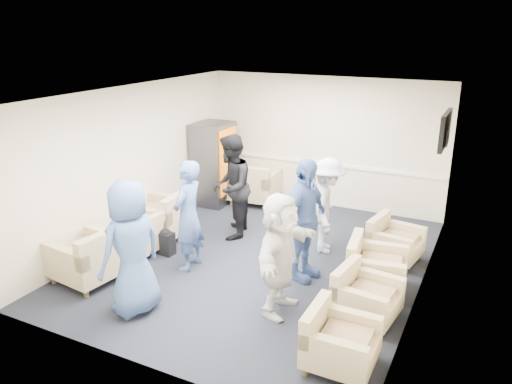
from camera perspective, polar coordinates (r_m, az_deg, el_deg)
The scene contains 25 objects.
floor at distance 8.27m, azimuth 0.48°, elevation -7.70°, with size 6.00×6.00×0.00m, color black.
ceiling at distance 7.48m, azimuth 0.54°, elevation 11.19°, with size 6.00×6.00×0.00m, color silver.
back_wall at distance 10.46m, azimuth 7.77°, elevation 5.64°, with size 5.00×0.02×2.70m, color beige.
front_wall at distance 5.41m, azimuth -13.66°, elevation -7.26°, with size 5.00×0.02×2.70m, color beige.
left_wall at distance 9.10m, azimuth -13.81°, elevation 3.32°, with size 0.02×6.00×2.70m, color beige.
right_wall at distance 7.10m, azimuth 18.98°, elevation -1.48°, with size 0.02×6.00×2.70m, color beige.
chair_rail at distance 10.55m, azimuth 7.63°, elevation 3.24°, with size 4.98×0.04×0.06m, color white.
tv at distance 8.66m, azimuth 20.80°, elevation 6.63°, with size 0.10×1.00×0.58m.
armchair_left_near at distance 7.85m, azimuth -18.33°, elevation -7.29°, with size 1.01×1.01×0.73m.
armchair_left_mid at distance 8.56m, azimuth -13.23°, elevation -5.08°, with size 0.77×0.77×0.60m.
armchair_left_far at distance 9.10m, azimuth -10.54°, elevation -2.96°, with size 0.99×0.99×0.74m.
armchair_right_near at distance 5.87m, azimuth 9.22°, elevation -16.64°, with size 0.75×0.75×0.60m.
armchair_right_midnear at distance 6.75m, azimuth 12.16°, elevation -11.73°, with size 0.84×0.84×0.60m.
armchair_right_midfar at distance 7.47m, azimuth 13.24°, elevation -8.50°, with size 0.91×0.91×0.65m.
armchair_right_far at distance 8.43m, azimuth 15.31°, elevation -5.60°, with size 0.87×0.87×0.60m.
armchair_corner at distance 10.67m, azimuth -0.25°, elevation 0.65°, with size 1.02×1.02×0.75m.
vending_machine at distance 10.60m, azimuth -4.82°, elevation 3.26°, with size 0.71×0.83×1.74m.
backpack at distance 8.48m, azimuth -10.27°, elevation -5.53°, with size 0.28×0.21×0.46m.
pillow at distance 7.79m, azimuth -18.50°, elevation -6.07°, with size 0.41×0.31×0.12m, color beige.
person_front_left at distance 6.69m, azimuth -14.07°, elevation -6.25°, with size 0.90×0.58×1.84m, color #3F5C98.
person_mid_left at distance 7.73m, azimuth -7.76°, elevation -2.71°, with size 0.64×0.42×1.75m, color #3F5C98.
person_back_left at distance 8.83m, azimuth -2.88°, elevation 0.60°, with size 0.91×0.71×1.88m, color black.
person_back_right at distance 8.36m, azimuth 8.13°, elevation -1.57°, with size 1.05×0.60×1.62m, color white.
person_mid_right at distance 7.36m, azimuth 5.49°, elevation -3.24°, with size 1.10×0.46×1.87m, color #3F5C98.
person_front_right at distance 6.53m, azimuth 2.78°, elevation -7.11°, with size 1.54×0.49×1.66m, color silver.
Camera 1 is at (3.24, -6.67, 3.66)m, focal length 35.00 mm.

